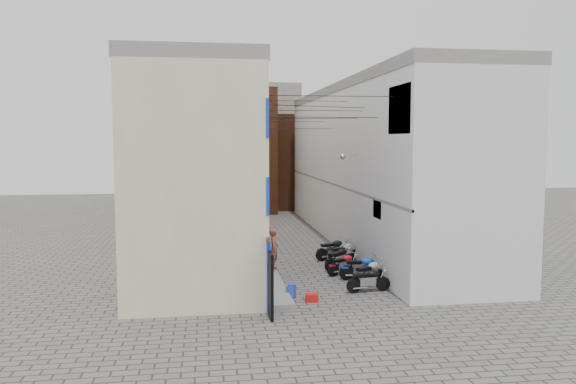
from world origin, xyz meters
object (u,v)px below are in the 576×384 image
water_jug_far (292,291)px  red_crate (312,298)px  motorcycle_b (370,272)px  motorcycle_c (363,266)px  water_jug_near (290,292)px  motorcycle_f (344,252)px  person_a (274,249)px  motorcycle_d (344,263)px  motorcycle_a (368,279)px  person_b (263,245)px  motorcycle_g (334,248)px  motorcycle_e (340,257)px

water_jug_far → red_crate: 0.89m
motorcycle_b → motorcycle_c: (0.00, 1.08, -0.02)m
motorcycle_b → water_jug_near: size_ratio=4.39×
motorcycle_f → water_jug_far: 6.35m
motorcycle_c → person_a: bearing=-105.3°
motorcycle_d → water_jug_far: motorcycle_d is taller
motorcycle_a → person_b: size_ratio=1.07×
motorcycle_d → motorcycle_f: 2.18m
motorcycle_a → person_a: 4.63m
motorcycle_f → motorcycle_c: bearing=-25.9°
motorcycle_a → motorcycle_b: (0.30, 0.79, 0.08)m
motorcycle_g → person_a: (-3.29, -2.77, 0.58)m
person_b → red_crate: 5.77m
person_a → red_crate: (0.88, -4.16, -1.02)m
motorcycle_f → water_jug_far: bearing=-58.0°
motorcycle_d → person_a: (-3.05, 0.28, 0.65)m
motorcycle_d → person_b: person_b is taller
person_a → motorcycle_e: bearing=-63.3°
motorcycle_a → water_jug_near: size_ratio=3.83×
person_a → person_b: size_ratio=1.09×
motorcycle_g → person_a: 4.34m
motorcycle_c → motorcycle_b: bearing=4.9°
motorcycle_g → red_crate: 7.35m
motorcycle_a → person_a: bearing=-141.2°
motorcycle_b → person_a: (-3.60, 2.40, 0.57)m
motorcycle_e → motorcycle_g: (0.18, 1.97, 0.02)m
motorcycle_e → motorcycle_g: 1.98m
motorcycle_f → motorcycle_b: bearing=-25.9°
motorcycle_b → motorcycle_a: bearing=-52.6°
motorcycle_f → motorcycle_g: bearing=172.3°
motorcycle_b → motorcycle_d: motorcycle_b is taller
motorcycle_c → red_crate: motorcycle_c is taller
motorcycle_d → water_jug_near: motorcycle_d is taller
motorcycle_g → water_jug_near: size_ratio=4.28×
water_jug_far → motorcycle_c: bearing=33.5°
motorcycle_b → water_jug_near: bearing=-102.0°
motorcycle_d → red_crate: motorcycle_d is taller
motorcycle_d → red_crate: size_ratio=3.86×
motorcycle_a → motorcycle_f: size_ratio=0.91×
motorcycle_b → person_b: bearing=-165.8°
water_jug_near → water_jug_far: water_jug_far is taller
motorcycle_c → motorcycle_g: (-0.31, 4.09, 0.00)m
motorcycle_d → motorcycle_g: motorcycle_g is taller
motorcycle_d → water_jug_near: (-2.90, -3.35, -0.28)m
person_a → person_b: bearing=25.0°
motorcycle_b → person_b: (-3.92, 3.81, 0.49)m
motorcycle_d → motorcycle_g: 3.06m
motorcycle_e → motorcycle_c: bearing=-23.5°
motorcycle_f → water_jug_far: size_ratio=3.80×
motorcycle_f → motorcycle_a: bearing=-29.4°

